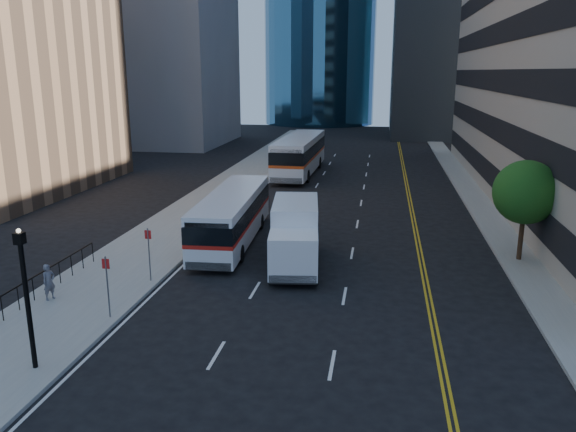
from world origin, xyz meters
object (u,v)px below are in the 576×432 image
Objects in this scene: lamp_post at (26,293)px; pedestrian at (49,282)px; bus_rear at (300,154)px; box_truck at (295,234)px; bus_front at (232,216)px; street_tree at (526,192)px.

pedestrian is (-2.70, 5.24, -1.80)m from lamp_post.
bus_rear reaches higher than box_truck.
bus_front is 5.24m from box_truck.
bus_rear is 8.88× the size of pedestrian.
pedestrian is (-5.93, -32.00, -1.00)m from bus_rear.
lamp_post is at bearing -142.13° from street_tree.
pedestrian is (-5.38, -9.60, -0.65)m from bus_front.
lamp_post is at bearing -127.51° from box_truck.
street_tree reaches higher than bus_front.
bus_front is (-15.32, 0.84, -2.07)m from street_tree.
box_truck is at bearing -41.65° from bus_front.
bus_rear reaches higher than pedestrian.
street_tree reaches higher than lamp_post.
street_tree reaches higher than box_truck.
box_truck is at bearing -33.68° from pedestrian.
street_tree is 11.68m from box_truck.
street_tree is 0.76× the size of box_truck.
bus_front is 11.02m from pedestrian.
bus_front is at bearing -6.66° from pedestrian.
bus_front is 7.30× the size of pedestrian.
bus_rear is at bearing 85.78° from bus_front.
bus_front reaches higher than pedestrian.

